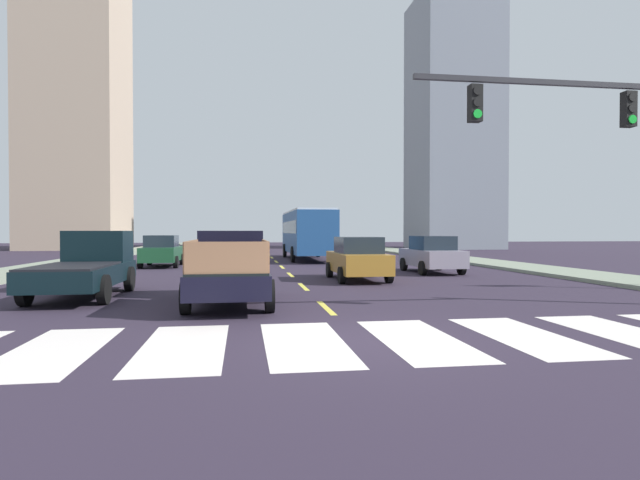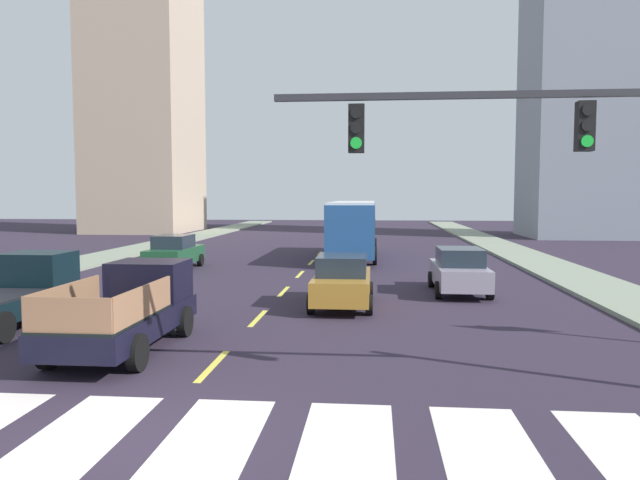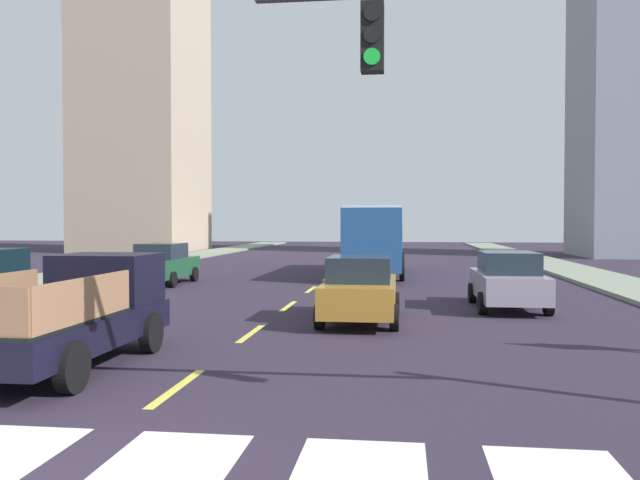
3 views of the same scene
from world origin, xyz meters
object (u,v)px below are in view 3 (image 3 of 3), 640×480
sedan_far (508,280)px  sedan_mid (163,264)px  pickup_stakebed (76,313)px  sedan_near_left (360,289)px  city_bus (376,235)px

sedan_far → sedan_mid: size_ratio=1.00×
pickup_stakebed → sedan_mid: bearing=104.4°
sedan_mid → sedan_near_left: bearing=-48.7°
sedan_near_left → sedan_mid: same height
sedan_near_left → sedan_mid: size_ratio=1.00×
city_bus → sedan_far: 12.69m
pickup_stakebed → sedan_far: bearing=43.1°
pickup_stakebed → sedan_near_left: size_ratio=1.18×
sedan_near_left → pickup_stakebed: bearing=-132.3°
city_bus → pickup_stakebed: bearing=-104.9°
city_bus → sedan_mid: city_bus is taller
city_bus → sedan_far: (4.41, -11.84, -1.09)m
city_bus → sedan_far: size_ratio=2.45×
city_bus → sedan_near_left: city_bus is taller
city_bus → sedan_far: bearing=-71.7°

